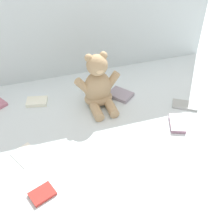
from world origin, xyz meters
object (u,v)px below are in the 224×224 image
(book_case_2, at_px, (42,194))
(book_case_4, at_px, (185,105))
(teddy_bear, at_px, (98,86))
(book_case_5, at_px, (177,123))
(book_case_6, at_px, (37,102))
(book_case_3, at_px, (120,95))
(book_case_0, at_px, (26,155))

(book_case_2, bearing_deg, book_case_4, 90.30)
(teddy_bear, relative_size, book_case_5, 2.41)
(book_case_4, distance_m, book_case_6, 0.79)
(teddy_bear, relative_size, book_case_4, 2.23)
(book_case_5, bearing_deg, book_case_6, -10.04)
(book_case_5, bearing_deg, book_case_4, -111.39)
(book_case_3, height_order, book_case_5, same)
(book_case_3, relative_size, book_case_6, 1.16)
(book_case_0, relative_size, book_case_3, 0.92)
(book_case_2, height_order, book_case_4, same)
(book_case_2, distance_m, book_case_5, 0.70)
(book_case_2, relative_size, book_case_6, 0.84)
(book_case_0, bearing_deg, book_case_6, -132.30)
(book_case_3, distance_m, book_case_6, 0.45)
(book_case_3, xyz_separation_m, book_case_5, (0.19, -0.30, -0.00))
(teddy_bear, xyz_separation_m, book_case_6, (-0.32, 0.10, -0.10))
(book_case_0, height_order, book_case_5, book_case_5)
(book_case_2, bearing_deg, book_case_3, 114.23)
(book_case_0, xyz_separation_m, book_case_2, (0.05, -0.22, 0.00))
(book_case_4, xyz_separation_m, book_case_6, (-0.74, 0.26, 0.00))
(book_case_3, distance_m, book_case_4, 0.35)
(book_case_6, bearing_deg, teddy_bear, 84.79)
(teddy_bear, height_order, book_case_2, teddy_bear)
(book_case_0, height_order, book_case_2, book_case_2)
(book_case_0, distance_m, book_case_6, 0.36)
(book_case_5, relative_size, book_case_6, 1.12)
(book_case_0, height_order, book_case_4, book_case_4)
(book_case_3, bearing_deg, book_case_4, 109.34)
(book_case_0, relative_size, book_case_5, 0.94)
(book_case_0, bearing_deg, book_case_4, 157.43)
(teddy_bear, distance_m, book_case_0, 0.48)
(book_case_0, xyz_separation_m, book_case_5, (0.72, -0.03, 0.01))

